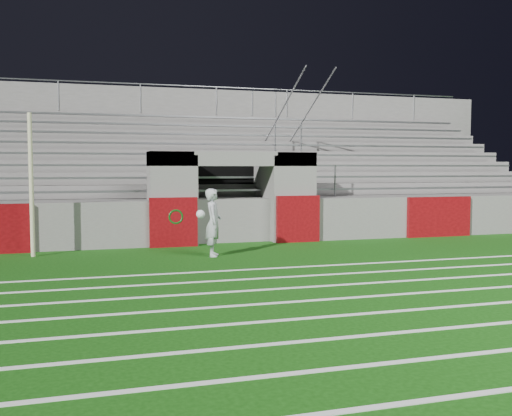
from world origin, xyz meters
name	(u,v)px	position (x,y,z in m)	size (l,w,h in m)	color
ground	(270,261)	(0.00, 0.00, 0.00)	(90.00, 90.00, 0.00)	#10430B
field_post	(31,185)	(-5.31, 2.21, 1.73)	(0.11, 0.11, 3.46)	beige
field_markings	(373,313)	(0.00, -5.00, 0.01)	(28.00, 8.09, 0.01)	white
stadium_structure	(203,186)	(0.00, 7.97, 1.49)	(26.00, 8.48, 5.42)	slate
goalkeeper_with_ball	(213,222)	(-1.11, 1.04, 0.83)	(0.70, 0.68, 1.65)	#B1B6BB
hose_coil	(176,219)	(-1.74, 2.93, 0.76)	(0.48, 0.14, 0.58)	#0D4411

